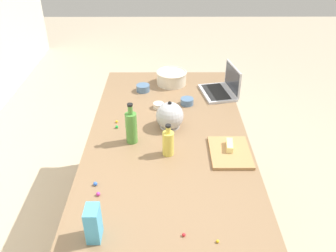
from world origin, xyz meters
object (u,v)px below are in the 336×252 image
Objects in this scene: kettle at (170,116)px; ramekin_wide at (143,88)px; bottle_olive at (131,127)px; ramekin_medium at (159,105)px; laptop at (222,88)px; mixing_bowl_large at (171,77)px; cutting_board at (230,152)px; bottle_oil at (169,143)px; candy_bag at (93,223)px; ramekin_small at (187,101)px; butter_stick_left at (230,145)px.

kettle is 0.56m from ramekin_wide.
bottle_olive is 0.46m from ramekin_medium.
laptop is 0.42m from mixing_bowl_large.
mixing_bowl_large reaches higher than cutting_board.
cutting_board is (0.00, -0.36, -0.07)m from bottle_oil.
laptop is at bearing -94.16° from ramekin_wide.
bottle_oil is 0.76× the size of bottle_olive.
bottle_oil is at bearing -119.73° from bottle_olive.
candy_bag is (-1.16, 0.26, 0.07)m from ramekin_medium.
cutting_board is at bearing -102.33° from bottle_olive.
mixing_bowl_large is at bearing -59.59° from ramekin_wide.
kettle is at bearing -1.63° from bottle_oil.
laptop reaches higher than cutting_board.
bottle_oil reaches higher than ramekin_small.
bottle_oil is 0.64× the size of cutting_board.
ramekin_small is 0.21m from ramekin_medium.
ramekin_medium is (0.25, 0.08, -0.06)m from kettle.
mixing_bowl_large is at bearing 19.29° from cutting_board.
candy_bag is (-1.21, 0.46, 0.06)m from ramekin_small.
ramekin_wide is 1.43m from candy_bag.
ramekin_small is at bearing -37.27° from bottle_olive.
bottle_olive is (-0.64, 0.64, 0.06)m from laptop.
laptop reaches higher than ramekin_medium.
laptop is 0.61m from ramekin_wide.
kettle reaches higher than cutting_board.
butter_stick_left is (-0.74, 0.05, -0.01)m from laptop.
ramekin_wide is (0.82, 0.55, 0.02)m from cutting_board.
butter_stick_left is (-0.27, -0.35, -0.04)m from kettle.
cutting_board is at bearing -159.66° from ramekin_small.
bottle_oil is at bearing 167.22° from ramekin_small.
ramekin_small reaches higher than cutting_board.
ramekin_wide reaches higher than ramekin_small.
ramekin_wide is at bearing 34.13° from cutting_board.
bottle_olive is 0.59m from butter_stick_left.
laptop is 3.69× the size of ramekin_small.
bottle_olive reaches higher than mixing_bowl_large.
candy_bag reaches higher than mixing_bowl_large.
butter_stick_left is at bearing -144.76° from ramekin_wide.
mixing_bowl_large is 0.36m from ramekin_small.
mixing_bowl_large reaches higher than ramekin_wide.
butter_stick_left reaches higher than ramekin_medium.
candy_bag is at bearing 167.19° from mixing_bowl_large.
butter_stick_left is (0.03, 0.00, 0.03)m from cutting_board.
ramekin_wide is (-0.13, 0.22, -0.03)m from mixing_bowl_large.
ramekin_wide is (0.22, 0.33, 0.00)m from ramekin_small.
cutting_board is 0.04m from butter_stick_left.
laptop reaches higher than ramekin_wide.
bottle_olive is at bearing -7.94° from candy_bag.
bottle_oil is 1.17× the size of candy_bag.
candy_bag reaches higher than ramekin_small.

